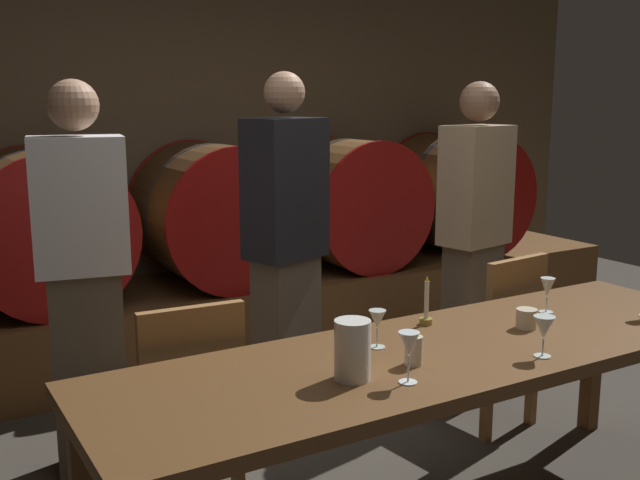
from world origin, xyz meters
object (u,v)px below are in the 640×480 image
Objects in this scene: cup_right at (526,319)px; chair_left at (186,398)px; wine_barrel_left at (43,229)px; wine_glass_far_left at (409,346)px; guest_right at (474,234)px; cup_left at (414,350)px; wine_barrel_center at (214,214)px; wine_barrel_far_right at (456,193)px; candle_center at (426,311)px; wine_glass_left at (377,321)px; guest_center at (286,249)px; chair_right at (497,332)px; wine_glass_center_left at (544,328)px; pitcher at (352,350)px; dining_table at (442,366)px; wine_barrel_right at (349,203)px; guest_left at (83,277)px; wine_glass_center_right at (547,289)px.

chair_left is at bearing 154.03° from cup_right.
wine_glass_far_left is (0.63, -2.54, -0.04)m from wine_barrel_left.
guest_right is 1.90m from wine_glass_far_left.
wine_barrel_center is at bearing 83.23° from cup_left.
candle_center is at bearing -133.14° from wine_barrel_far_right.
wine_barrel_center is 6.40× the size of wine_glass_left.
chair_right is at bearing 128.03° from guest_center.
pitcher is at bearing 166.68° from wine_glass_center_left.
cup_left is at bearing -157.16° from dining_table.
cup_right is (-0.67, -2.32, -0.12)m from wine_barrel_right.
guest_left reaches higher than wine_glass_left.
pitcher is (-0.43, -1.26, -0.06)m from guest_center.
guest_left is at bearing 130.70° from wine_glass_center_left.
wine_glass_center_left is (1.23, -1.43, -0.03)m from guest_left.
wine_glass_far_left is (-1.41, -2.54, -0.04)m from wine_barrel_right.
guest_right is 8.49× the size of candle_center.
guest_right is at bearing 64.80° from wine_glass_center_right.
wine_glass_left is at bearing 24.43° from guest_right.
wine_barrel_far_right is (1.99, 0.00, 0.00)m from wine_barrel_center.
guest_right reaches higher than wine_glass_left.
guest_left is at bearing 147.50° from wine_glass_center_right.
chair_right is 1.12m from guest_center.
candle_center is (0.03, -2.08, -0.11)m from wine_barrel_center.
guest_right is at bearing 41.79° from wine_glass_far_left.
dining_table is 0.25m from cup_left.
cup_right is (0.63, 0.10, -0.01)m from cup_left.
guest_right is 12.17× the size of wine_glass_left.
wine_barrel_far_right is (3.01, 0.00, 0.00)m from wine_barrel_left.
wine_glass_far_left is (0.14, -0.12, 0.03)m from pitcher.
wine_glass_center_left is (-0.60, -0.83, 0.35)m from chair_right.
candle_center is (0.14, -0.92, -0.10)m from guest_center.
wine_glass_center_left reaches higher than cup_left.
candle_center is (-0.98, -0.81, -0.09)m from guest_right.
wine_barrel_right is at bearing 0.00° from wine_barrel_center.
guest_right is (1.01, -1.27, -0.02)m from wine_barrel_center.
wine_glass_center_left is at bearing -46.56° from dining_table.
chair_right is 1.09m from wine_glass_center_left.
wine_barrel_center is 1.95m from chair_right.
candle_center reaches higher than cup_right.
wine_barrel_right is 1.00× the size of wine_barrel_far_right.
chair_left is at bearing 158.86° from candle_center.
wine_barrel_center is at bearing -122.28° from guest_left.
wine_glass_far_left is at bearing 175.18° from wine_glass_center_left.
cup_left is (-0.18, -1.25, -0.11)m from guest_center.
wine_glass_center_right is at bearing 41.49° from wine_glass_center_left.
cup_right is (-0.67, -1.05, -0.10)m from guest_right.
wine_glass_far_left is at bearing -40.53° from pitcher.
wine_barrel_center is 1.63m from guest_right.
wine_barrel_left is at bearing 111.92° from dining_table.
wine_barrel_left reaches higher than wine_glass_far_left.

